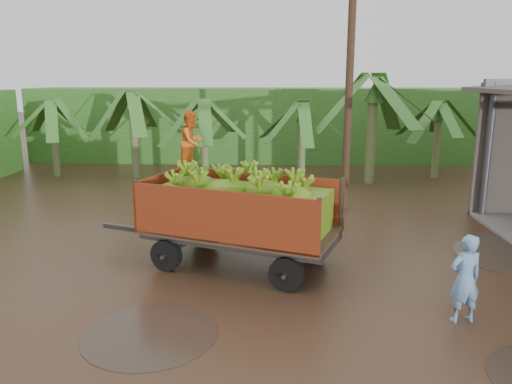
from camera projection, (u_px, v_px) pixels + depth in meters
ground at (327, 293)px, 9.87m from camera, size 100.00×100.00×0.00m
hedge_north at (254, 124)px, 25.10m from camera, size 22.00×3.00×3.60m
banana_trailer at (239, 211)px, 11.04m from camera, size 5.87×3.40×3.40m
man_blue at (465, 279)px, 8.56m from camera, size 0.65×0.50×1.59m
utility_pole at (349, 79)px, 15.27m from camera, size 1.20×0.24×8.08m
banana_plants at (155, 150)px, 16.48m from camera, size 24.80×20.16×4.34m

